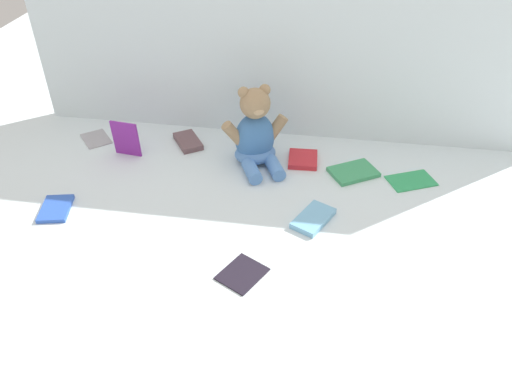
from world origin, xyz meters
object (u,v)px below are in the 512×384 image
(book_case_6, at_px, (353,172))
(book_case_7, at_px, (126,139))
(book_case_1, at_px, (96,138))
(book_case_5, at_px, (242,273))
(book_case_8, at_px, (313,218))
(book_case_0, at_px, (188,141))
(book_case_2, at_px, (303,159))
(book_case_3, at_px, (56,209))
(book_case_4, at_px, (411,180))
(teddy_bear, at_px, (256,136))

(book_case_6, distance_m, book_case_7, 0.73)
(book_case_1, xyz_separation_m, book_case_7, (0.15, -0.08, 0.06))
(book_case_5, bearing_deg, book_case_8, 84.11)
(book_case_0, bearing_deg, book_case_7, 175.32)
(book_case_0, distance_m, book_case_1, 0.32)
(book_case_1, distance_m, book_case_8, 0.83)
(book_case_0, bearing_deg, book_case_2, -41.01)
(book_case_7, bearing_deg, book_case_6, 7.11)
(book_case_1, distance_m, book_case_3, 0.39)
(book_case_1, relative_size, book_case_8, 0.85)
(book_case_8, bearing_deg, book_case_2, 126.66)
(book_case_2, relative_size, book_case_8, 0.79)
(book_case_2, xyz_separation_m, book_case_4, (0.33, -0.06, -0.00))
(book_case_4, xyz_separation_m, book_case_6, (-0.17, 0.01, 0.00))
(teddy_bear, bearing_deg, book_case_7, 158.37)
(book_case_0, relative_size, book_case_2, 1.18)
(book_case_1, height_order, book_case_8, book_case_8)
(book_case_3, bearing_deg, book_case_1, 84.51)
(teddy_bear, height_order, book_case_8, teddy_bear)
(book_case_8, bearing_deg, book_case_1, -176.23)
(teddy_bear, relative_size, book_case_6, 1.85)
(book_case_8, bearing_deg, teddy_bear, 153.51)
(book_case_3, bearing_deg, book_case_5, -28.70)
(book_case_0, xyz_separation_m, book_case_1, (-0.32, -0.02, -0.01))
(book_case_1, relative_size, book_case_6, 0.80)
(book_case_7, relative_size, book_case_8, 0.92)
(book_case_3, bearing_deg, book_case_4, 4.15)
(book_case_4, xyz_separation_m, book_case_7, (-0.90, 0.01, 0.06))
(book_case_5, relative_size, book_case_8, 0.83)
(book_case_2, height_order, book_case_8, same)
(teddy_bear, bearing_deg, book_case_0, 138.25)
(book_case_2, distance_m, book_case_4, 0.34)
(book_case_0, relative_size, book_case_7, 1.02)
(book_case_1, bearing_deg, book_case_8, 116.76)
(book_case_2, relative_size, book_case_6, 0.75)
(book_case_1, bearing_deg, book_case_5, 97.44)
(book_case_6, bearing_deg, book_case_4, -125.79)
(book_case_3, bearing_deg, book_case_7, 60.04)
(book_case_1, relative_size, book_case_3, 0.96)
(book_case_4, distance_m, book_case_7, 0.90)
(book_case_7, bearing_deg, teddy_bear, 10.16)
(book_case_3, relative_size, book_case_7, 0.96)
(teddy_bear, height_order, book_case_3, teddy_bear)
(book_case_4, distance_m, book_case_8, 0.37)
(teddy_bear, xyz_separation_m, book_case_6, (0.31, -0.02, -0.09))
(book_case_6, height_order, book_case_8, book_case_8)
(teddy_bear, relative_size, book_case_7, 2.13)
(book_case_5, xyz_separation_m, book_case_8, (0.16, 0.23, 0.00))
(book_case_4, relative_size, book_case_7, 1.15)
(book_case_1, bearing_deg, book_case_3, 56.57)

